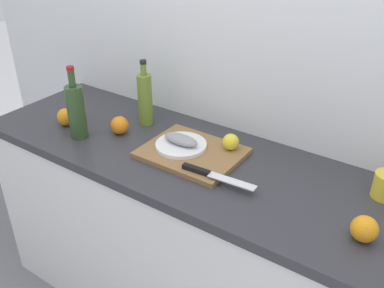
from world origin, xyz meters
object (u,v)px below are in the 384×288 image
cutting_board (192,153)px  chef_knife (209,174)px  white_plate (181,145)px  fish_fillet (181,139)px  wine_bottle (76,110)px  olive_oil_bottle (145,98)px  lemon_0 (231,142)px  orange_0 (364,229)px

cutting_board → chef_knife: size_ratio=1.31×
white_plate → fish_fillet: bearing=-90.0°
cutting_board → wine_bottle: size_ratio=1.21×
white_plate → olive_oil_bottle: size_ratio=0.70×
white_plate → wine_bottle: bearing=-161.2°
white_plate → wine_bottle: size_ratio=0.66×
cutting_board → olive_oil_bottle: 0.37m
olive_oil_bottle → wine_bottle: 0.30m
olive_oil_bottle → lemon_0: bearing=-2.0°
white_plate → olive_oil_bottle: bearing=157.7°
chef_knife → olive_oil_bottle: olive_oil_bottle is taller
cutting_board → orange_0: orange_0 is taller
lemon_0 → white_plate: bearing=-150.7°
lemon_0 → orange_0: 0.62m
cutting_board → white_plate: size_ratio=1.84×
wine_bottle → orange_0: bearing=1.5°
olive_oil_bottle → orange_0: size_ratio=3.66×
cutting_board → fish_fillet: size_ratio=2.46×
white_plate → fish_fillet: fish_fillet is taller
orange_0 → fish_fillet: bearing=171.2°
olive_oil_bottle → orange_0: bearing=-12.6°
chef_knife → wine_bottle: bearing=179.3°
cutting_board → lemon_0: 0.16m
white_plate → chef_knife: 0.23m
white_plate → chef_knife: size_ratio=0.71×
lemon_0 → wine_bottle: size_ratio=0.21×
white_plate → lemon_0: 0.20m
wine_bottle → olive_oil_bottle: bearing=59.2°
fish_fillet → wine_bottle: (-0.43, -0.15, 0.07)m
orange_0 → lemon_0: bearing=159.8°
cutting_board → fish_fillet: 0.07m
fish_fillet → chef_knife: bearing=-29.1°
cutting_board → chef_knife: chef_knife is taller
fish_fillet → white_plate: bearing=90.0°
orange_0 → olive_oil_bottle: bearing=167.4°
fish_fillet → lemon_0: lemon_0 is taller
cutting_board → chef_knife: 0.19m
chef_knife → lemon_0: size_ratio=4.45×
cutting_board → wine_bottle: bearing=-163.2°
cutting_board → olive_oil_bottle: bearing=161.0°
orange_0 → cutting_board: bearing=170.6°
white_plate → wine_bottle: wine_bottle is taller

